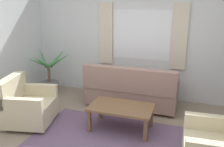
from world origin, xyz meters
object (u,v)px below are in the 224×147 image
object	(u,v)px
coffee_table	(121,109)
armchair_left	(27,105)
couch	(131,90)
potted_plant	(49,77)

from	to	relation	value
coffee_table	armchair_left	bearing A→B (deg)	-168.70
couch	armchair_left	distance (m)	2.10
potted_plant	couch	bearing A→B (deg)	-3.96
armchair_left	potted_plant	xyz separation A→B (m)	(-0.47, 1.48, 0.05)
couch	coffee_table	bearing A→B (deg)	94.55
armchair_left	coffee_table	size ratio (longest dim) A/B	0.91
couch	armchair_left	xyz separation A→B (m)	(-1.62, -1.34, -0.01)
armchair_left	coffee_table	bearing A→B (deg)	-91.18
armchair_left	potted_plant	bearing A→B (deg)	5.25
couch	potted_plant	bearing A→B (deg)	-3.96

